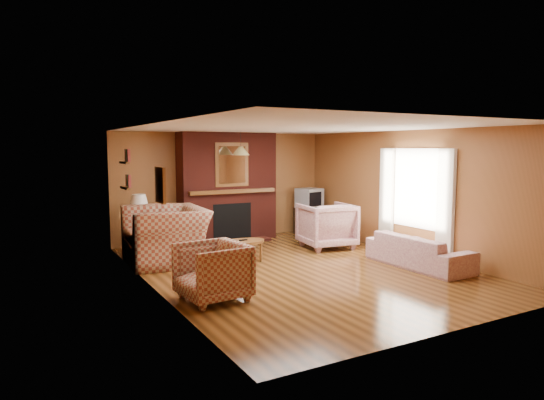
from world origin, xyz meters
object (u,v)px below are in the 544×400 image
floral_armchair (326,225)px  crt_tv (309,198)px  plaid_loveseat (165,235)px  floral_sofa (419,251)px  coffee_table (243,243)px  table_lamp (139,209)px  tv_stand (309,221)px  side_table (140,241)px  fireplace (228,188)px  plaid_armchair (212,272)px

floral_armchair → crt_tv: crt_tv is taller
plaid_loveseat → floral_sofa: size_ratio=0.80×
coffee_table → plaid_loveseat: bearing=152.4°
table_lamp → floral_sofa: bearing=-39.7°
tv_stand → side_table: bearing=-179.2°
fireplace → crt_tv: bearing=-5.3°
floral_armchair → crt_tv: 1.72m
floral_armchair → side_table: size_ratio=1.88×
coffee_table → table_lamp: table_lamp is taller
plaid_armchair → tv_stand: (4.00, 3.68, -0.08)m
coffee_table → side_table: side_table is taller
plaid_armchair → table_lamp: (-0.15, 3.33, 0.50)m
plaid_armchair → crt_tv: 5.45m
fireplace → side_table: (-2.10, -0.53, -0.91)m
floral_armchair → table_lamp: 3.77m
plaid_loveseat → coffee_table: 1.41m
plaid_armchair → crt_tv: (4.00, 3.67, 0.46)m
floral_sofa → crt_tv: (0.15, 3.67, 0.58)m
plaid_loveseat → floral_armchair: (3.29, -0.36, -0.03)m
plaid_loveseat → floral_armchair: size_ratio=1.50×
plaid_loveseat → crt_tv: size_ratio=2.55×
fireplace → plaid_armchair: size_ratio=2.76×
fireplace → crt_tv: fireplace is taller
fireplace → plaid_armchair: (-1.95, -3.86, -0.79)m
floral_armchair → coffee_table: floral_armchair is taller
plaid_loveseat → floral_sofa: (3.75, -2.47, -0.22)m
plaid_armchair → table_lamp: 3.37m
floral_armchair → crt_tv: bearing=-102.6°
floral_sofa → coffee_table: floral_sofa is taller
floral_armchair → side_table: 3.75m
floral_sofa → tv_stand: size_ratio=3.09×
plaid_loveseat → side_table: (-0.25, 0.86, -0.23)m
tv_stand → crt_tv: bearing=-94.0°
table_lamp → plaid_loveseat: bearing=-73.7°
floral_sofa → floral_armchair: 2.17m
plaid_loveseat → tv_stand: bearing=111.0°
plaid_loveseat → floral_sofa: bearing=60.5°
side_table → coffee_table: bearing=-45.3°
plaid_loveseat → tv_stand: (3.90, 1.21, -0.19)m
plaid_armchair → table_lamp: table_lamp is taller
plaid_armchair → coffee_table: plaid_armchair is taller
fireplace → plaid_loveseat: (-1.85, -1.39, -0.68)m
coffee_table → plaid_armchair: bearing=-126.4°
fireplace → side_table: size_ratio=4.42×
floral_armchair → side_table: bearing=-10.3°
plaid_loveseat → plaid_armchair: bearing=1.5°
plaid_armchair → floral_armchair: size_ratio=0.85×
plaid_loveseat → floral_sofa: plaid_loveseat is taller
floral_armchair → tv_stand: floral_armchair is taller
plaid_armchair → coffee_table: (1.34, 1.82, -0.06)m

